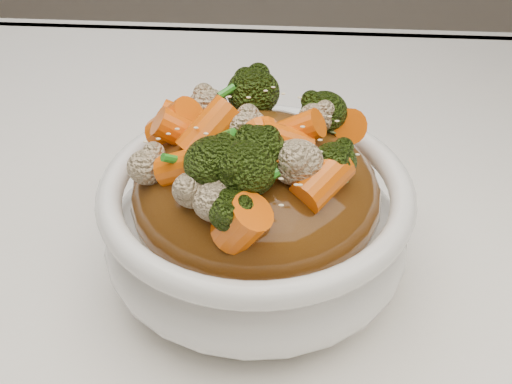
# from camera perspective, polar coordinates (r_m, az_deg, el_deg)

# --- Properties ---
(tablecloth) EXTENTS (1.20, 0.80, 0.04)m
(tablecloth) POSITION_cam_1_polar(r_m,az_deg,el_deg) (0.49, 1.35, -9.27)
(tablecloth) COLOR white
(tablecloth) RESTS_ON dining_table
(bowl) EXTENTS (0.24, 0.24, 0.08)m
(bowl) POSITION_cam_1_polar(r_m,az_deg,el_deg) (0.46, 0.00, -2.91)
(bowl) COLOR white
(bowl) RESTS_ON tablecloth
(sauce_base) EXTENTS (0.19, 0.19, 0.09)m
(sauce_base) POSITION_cam_1_polar(r_m,az_deg,el_deg) (0.44, 0.00, -0.28)
(sauce_base) COLOR #56300E
(sauce_base) RESTS_ON bowl
(carrots) EXTENTS (0.19, 0.19, 0.05)m
(carrots) POSITION_cam_1_polar(r_m,az_deg,el_deg) (0.41, 0.00, 5.95)
(carrots) COLOR #EE5E07
(carrots) RESTS_ON sauce_base
(broccoli) EXTENTS (0.19, 0.19, 0.04)m
(broccoli) POSITION_cam_1_polar(r_m,az_deg,el_deg) (0.41, 0.00, 5.84)
(broccoli) COLOR black
(broccoli) RESTS_ON sauce_base
(cauliflower) EXTENTS (0.19, 0.19, 0.03)m
(cauliflower) POSITION_cam_1_polar(r_m,az_deg,el_deg) (0.41, 0.00, 5.63)
(cauliflower) COLOR #CCB48B
(cauliflower) RESTS_ON sauce_base
(scallions) EXTENTS (0.14, 0.14, 0.02)m
(scallions) POSITION_cam_1_polar(r_m,az_deg,el_deg) (0.41, 0.00, 6.05)
(scallions) COLOR #28851E
(scallions) RESTS_ON sauce_base
(sesame_seeds) EXTENTS (0.17, 0.17, 0.01)m
(sesame_seeds) POSITION_cam_1_polar(r_m,az_deg,el_deg) (0.41, 0.00, 6.05)
(sesame_seeds) COLOR beige
(sesame_seeds) RESTS_ON sauce_base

